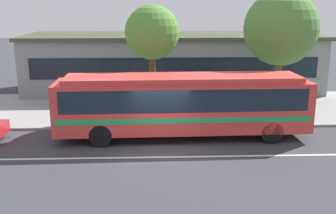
# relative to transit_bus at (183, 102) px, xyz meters

# --- Properties ---
(ground_plane) EXTENTS (120.00, 120.00, 0.00)m
(ground_plane) POSITION_rel_transit_bus_xyz_m (-1.04, -1.74, -1.70)
(ground_plane) COLOR #3A3A40
(sidewalk_slab) EXTENTS (60.00, 8.00, 0.12)m
(sidewalk_slab) POSITION_rel_transit_bus_xyz_m (-1.04, 5.35, -1.64)
(sidewalk_slab) COLOR #969394
(sidewalk_slab) RESTS_ON ground_plane
(lane_stripe_center) EXTENTS (56.00, 0.16, 0.01)m
(lane_stripe_center) POSITION_rel_transit_bus_xyz_m (-1.04, -2.54, -1.70)
(lane_stripe_center) COLOR silver
(lane_stripe_center) RESTS_ON ground_plane
(transit_bus) EXTENTS (11.56, 2.71, 2.92)m
(transit_bus) POSITION_rel_transit_bus_xyz_m (0.00, 0.00, 0.00)
(transit_bus) COLOR #D33A36
(transit_bus) RESTS_ON ground_plane
(pedestrian_waiting_near_sign) EXTENTS (0.43, 0.43, 1.69)m
(pedestrian_waiting_near_sign) POSITION_rel_transit_bus_xyz_m (3.78, 2.14, -0.60)
(pedestrian_waiting_near_sign) COLOR #777258
(pedestrian_waiting_near_sign) RESTS_ON sidewalk_slab
(pedestrian_walking_along_curb) EXTENTS (0.35, 0.35, 1.68)m
(pedestrian_walking_along_curb) POSITION_rel_transit_bus_xyz_m (-1.81, 2.55, -0.60)
(pedestrian_walking_along_curb) COLOR #2C264B
(pedestrian_walking_along_curb) RESTS_ON sidewalk_slab
(pedestrian_standing_by_tree) EXTENTS (0.42, 0.42, 1.75)m
(pedestrian_standing_by_tree) POSITION_rel_transit_bus_xyz_m (1.50, 2.01, -0.55)
(pedestrian_standing_by_tree) COLOR #716F55
(pedestrian_standing_by_tree) RESTS_ON sidewalk_slab
(bus_stop_sign) EXTENTS (0.10, 0.44, 2.52)m
(bus_stop_sign) POSITION_rel_transit_bus_xyz_m (4.92, 1.90, 0.04)
(bus_stop_sign) COLOR gray
(bus_stop_sign) RESTS_ON sidewalk_slab
(street_tree_near_stop) EXTENTS (2.87, 2.87, 5.93)m
(street_tree_near_stop) POSITION_rel_transit_bus_xyz_m (-1.38, 3.55, 2.87)
(street_tree_near_stop) COLOR brown
(street_tree_near_stop) RESTS_ON sidewalk_slab
(street_tree_mid_block) EXTENTS (4.07, 4.07, 6.69)m
(street_tree_mid_block) POSITION_rel_transit_bus_xyz_m (5.65, 4.20, 3.05)
(street_tree_mid_block) COLOR brown
(street_tree_mid_block) RESTS_ON sidewalk_slab
(station_building) EXTENTS (20.48, 6.53, 4.01)m
(station_building) POSITION_rel_transit_bus_xyz_m (0.06, 10.80, 0.31)
(station_building) COLOR gray
(station_building) RESTS_ON ground_plane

